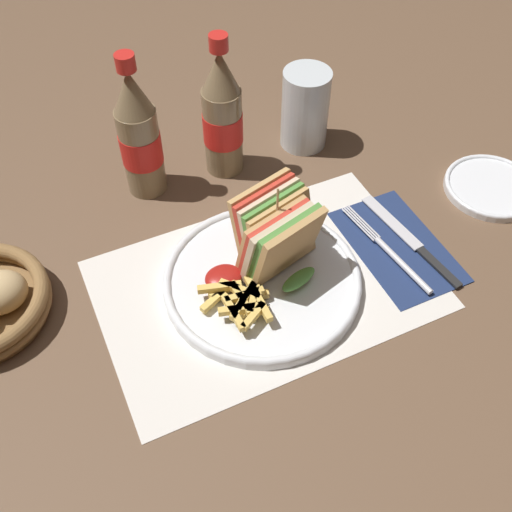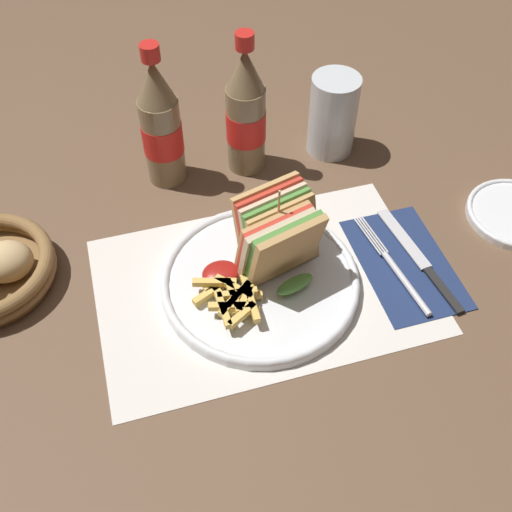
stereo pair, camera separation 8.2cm
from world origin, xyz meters
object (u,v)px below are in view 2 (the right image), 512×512
at_px(knife, 420,259).
at_px(coke_bottle_near, 161,126).
at_px(fork, 398,273).
at_px(club_sandwich, 278,238).
at_px(coke_bottle_far, 246,114).
at_px(glass_near, 332,120).
at_px(plate_main, 260,280).

height_order(knife, coke_bottle_near, coke_bottle_near).
relative_size(fork, knife, 0.93).
bearing_deg(club_sandwich, knife, -11.89).
height_order(knife, coke_bottle_far, coke_bottle_far).
bearing_deg(fork, coke_bottle_far, 109.31).
relative_size(coke_bottle_far, glass_near, 1.74).
distance_m(club_sandwich, coke_bottle_near, 0.27).
height_order(club_sandwich, knife, club_sandwich).
bearing_deg(knife, fork, -165.45).
bearing_deg(knife, glass_near, 90.48).
bearing_deg(coke_bottle_near, coke_bottle_far, -3.02).
distance_m(club_sandwich, knife, 0.22).
height_order(plate_main, club_sandwich, club_sandwich).
relative_size(coke_bottle_near, coke_bottle_far, 1.00).
height_order(plate_main, glass_near, glass_near).
bearing_deg(coke_bottle_far, fork, -63.96).
relative_size(knife, coke_bottle_near, 0.88).
relative_size(plate_main, glass_near, 2.02).
xyz_separation_m(knife, glass_near, (-0.03, 0.28, 0.05)).
bearing_deg(plate_main, fork, -11.58).
xyz_separation_m(plate_main, coke_bottle_near, (-0.08, 0.26, 0.09)).
bearing_deg(plate_main, knife, -5.70).
relative_size(club_sandwich, knife, 0.67).
xyz_separation_m(club_sandwich, coke_bottle_far, (0.02, 0.23, 0.03)).
bearing_deg(fork, coke_bottle_near, 125.88).
xyz_separation_m(plate_main, glass_near, (0.20, 0.25, 0.05)).
relative_size(fork, coke_bottle_near, 0.82).
relative_size(club_sandwich, coke_bottle_near, 0.59).
xyz_separation_m(fork, coke_bottle_near, (-0.27, 0.30, 0.09)).
bearing_deg(coke_bottle_far, glass_near, 0.89).
relative_size(fork, coke_bottle_far, 0.82).
bearing_deg(club_sandwich, glass_near, 54.42).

